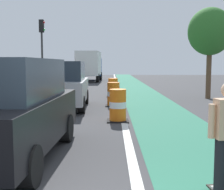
{
  "coord_description": "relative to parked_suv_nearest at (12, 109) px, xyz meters",
  "views": [
    {
      "loc": [
        0.5,
        -3.3,
        1.94
      ],
      "look_at": [
        0.48,
        4.87,
        1.1
      ],
      "focal_mm": 48.95,
      "sensor_mm": 36.0,
      "label": 1
    }
  ],
  "objects": [
    {
      "name": "parked_suv_nearest",
      "position": [
        0.0,
        0.0,
        0.0
      ],
      "size": [
        2.1,
        4.69,
        2.04
      ],
      "color": "black",
      "rests_on": "ground"
    },
    {
      "name": "traffic_barrel_front",
      "position": [
        2.24,
        4.07,
        -0.5
      ],
      "size": [
        0.73,
        0.73,
        1.09
      ],
      "color": "orange",
      "rests_on": "ground"
    },
    {
      "name": "traffic_barrel_back",
      "position": [
        2.11,
        11.77,
        -0.5
      ],
      "size": [
        0.73,
        0.73,
        1.09
      ],
      "color": "orange",
      "rests_on": "ground"
    },
    {
      "name": "delivery_truck_down_block",
      "position": [
        -0.42,
        27.81,
        0.81
      ],
      "size": [
        2.51,
        7.65,
        3.23
      ],
      "color": "silver",
      "rests_on": "ground"
    },
    {
      "name": "parked_suv_second",
      "position": [
        -0.02,
        7.17,
        0.0
      ],
      "size": [
        2.03,
        4.65,
        2.04
      ],
      "color": "#9EA0A5",
      "rests_on": "ground"
    },
    {
      "name": "traffic_barrel_mid",
      "position": [
        2.11,
        7.83,
        -0.5
      ],
      "size": [
        0.73,
        0.73,
        1.09
      ],
      "color": "orange",
      "rests_on": "ground"
    },
    {
      "name": "traffic_light_corner",
      "position": [
        -3.04,
        16.32,
        2.47
      ],
      "size": [
        0.41,
        0.32,
        5.1
      ],
      "color": "#2D2D2D",
      "rests_on": "ground"
    },
    {
      "name": "bike_lane_strip",
      "position": [
        3.95,
        9.2,
        -1.03
      ],
      "size": [
        2.5,
        80.0,
        0.01
      ],
      "primitive_type": "cube",
      "color": "#286B51",
      "rests_on": "ground"
    },
    {
      "name": "lane_divider_stripe",
      "position": [
        2.45,
        9.2,
        -1.03
      ],
      "size": [
        0.2,
        80.0,
        0.01
      ],
      "primitive_type": "cube",
      "color": "silver",
      "rests_on": "ground"
    },
    {
      "name": "street_tree_sidewalk",
      "position": [
        7.42,
        10.87,
        2.63
      ],
      "size": [
        2.4,
        2.4,
        5.0
      ],
      "color": "brown",
      "rests_on": "ground"
    }
  ]
}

